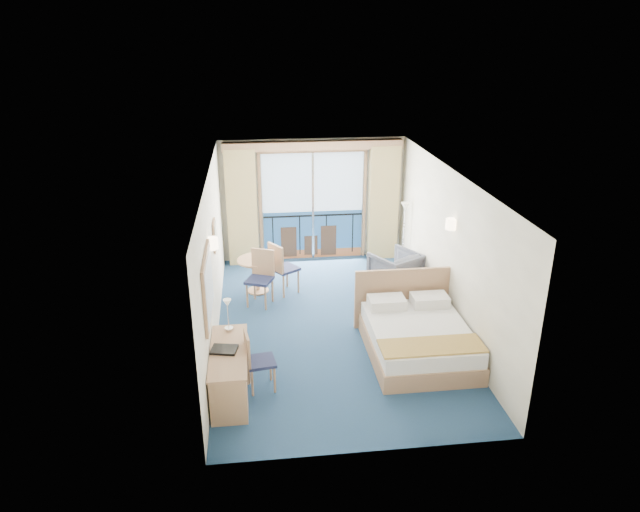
# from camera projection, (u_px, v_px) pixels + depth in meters

# --- Properties ---
(floor) EXTENTS (6.50, 6.50, 0.00)m
(floor) POSITION_uv_depth(u_px,v_px,m) (333.00, 325.00, 10.04)
(floor) COLOR navy
(floor) RESTS_ON ground
(room_walls) EXTENTS (4.04, 6.54, 2.72)m
(room_walls) POSITION_uv_depth(u_px,v_px,m) (334.00, 230.00, 9.38)
(room_walls) COLOR beige
(room_walls) RESTS_ON ground
(balcony_door) EXTENTS (2.36, 0.03, 2.52)m
(balcony_door) POSITION_uv_depth(u_px,v_px,m) (313.00, 209.00, 12.58)
(balcony_door) COLOR navy
(balcony_door) RESTS_ON room_walls
(curtain_left) EXTENTS (0.65, 0.22, 2.55)m
(curtain_left) POSITION_uv_depth(u_px,v_px,m) (242.00, 208.00, 12.22)
(curtain_left) COLOR tan
(curtain_left) RESTS_ON room_walls
(curtain_right) EXTENTS (0.65, 0.22, 2.55)m
(curtain_right) POSITION_uv_depth(u_px,v_px,m) (383.00, 203.00, 12.57)
(curtain_right) COLOR tan
(curtain_right) RESTS_ON room_walls
(pelmet) EXTENTS (3.80, 0.25, 0.18)m
(pelmet) POSITION_uv_depth(u_px,v_px,m) (313.00, 145.00, 11.94)
(pelmet) COLOR tan
(pelmet) RESTS_ON room_walls
(mirror) EXTENTS (0.05, 1.25, 0.95)m
(mirror) POSITION_uv_depth(u_px,v_px,m) (208.00, 287.00, 7.86)
(mirror) COLOR tan
(mirror) RESTS_ON room_walls
(wall_print) EXTENTS (0.04, 0.42, 0.52)m
(wall_print) POSITION_uv_depth(u_px,v_px,m) (215.00, 236.00, 9.64)
(wall_print) COLOR tan
(wall_print) RESTS_ON room_walls
(sconce_left) EXTENTS (0.18, 0.18, 0.18)m
(sconce_left) POSITION_uv_depth(u_px,v_px,m) (212.00, 243.00, 8.59)
(sconce_left) COLOR beige
(sconce_left) RESTS_ON room_walls
(sconce_right) EXTENTS (0.18, 0.18, 0.18)m
(sconce_right) POSITION_uv_depth(u_px,v_px,m) (451.00, 224.00, 9.43)
(sconce_right) COLOR beige
(sconce_right) RESTS_ON room_walls
(bed) EXTENTS (1.70, 2.02, 1.07)m
(bed) POSITION_uv_depth(u_px,v_px,m) (417.00, 336.00, 9.08)
(bed) COLOR tan
(bed) RESTS_ON ground
(nightstand) EXTENTS (0.42, 0.40, 0.55)m
(nightstand) POSITION_uv_depth(u_px,v_px,m) (428.00, 301.00, 10.30)
(nightstand) COLOR tan
(nightstand) RESTS_ON ground
(phone) EXTENTS (0.18, 0.15, 0.07)m
(phone) POSITION_uv_depth(u_px,v_px,m) (432.00, 285.00, 10.20)
(phone) COLOR white
(phone) RESTS_ON nightstand
(armchair) EXTENTS (1.14, 1.15, 0.77)m
(armchair) POSITION_uv_depth(u_px,v_px,m) (395.00, 270.00, 11.33)
(armchair) COLOR #424551
(armchair) RESTS_ON ground
(floor_lamp) EXTENTS (0.20, 0.20, 1.47)m
(floor_lamp) POSITION_uv_depth(u_px,v_px,m) (405.00, 219.00, 12.03)
(floor_lamp) COLOR silver
(floor_lamp) RESTS_ON ground
(desk) EXTENTS (0.51, 1.50, 0.70)m
(desk) POSITION_uv_depth(u_px,v_px,m) (229.00, 386.00, 7.66)
(desk) COLOR tan
(desk) RESTS_ON ground
(desk_chair) EXTENTS (0.46, 0.45, 0.92)m
(desk_chair) POSITION_uv_depth(u_px,v_px,m) (255.00, 358.00, 8.08)
(desk_chair) COLOR #1D2244
(desk_chair) RESTS_ON ground
(folder) EXTENTS (0.40, 0.33, 0.03)m
(folder) POSITION_uv_depth(u_px,v_px,m) (224.00, 350.00, 7.91)
(folder) COLOR black
(folder) RESTS_ON desk
(desk_lamp) EXTENTS (0.13, 0.13, 0.48)m
(desk_lamp) POSITION_uv_depth(u_px,v_px,m) (228.00, 308.00, 8.32)
(desk_lamp) COLOR silver
(desk_lamp) RESTS_ON desk
(round_table) EXTENTS (0.76, 0.76, 0.69)m
(round_table) POSITION_uv_depth(u_px,v_px,m) (257.00, 267.00, 11.14)
(round_table) COLOR tan
(round_table) RESTS_ON ground
(table_chair_a) EXTENTS (0.63, 0.63, 1.05)m
(table_chair_a) POSITION_uv_depth(u_px,v_px,m) (281.00, 266.00, 11.02)
(table_chair_a) COLOR #1D2244
(table_chair_a) RESTS_ON ground
(table_chair_b) EXTENTS (0.59, 0.60, 1.05)m
(table_chair_b) POSITION_uv_depth(u_px,v_px,m) (261.00, 274.00, 10.66)
(table_chair_b) COLOR #1D2244
(table_chair_b) RESTS_ON ground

